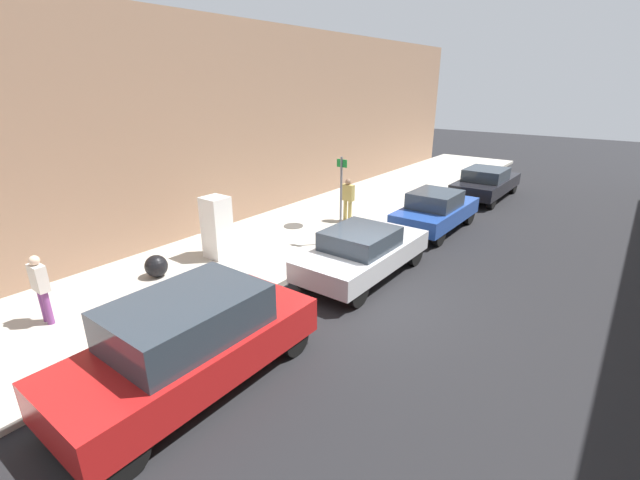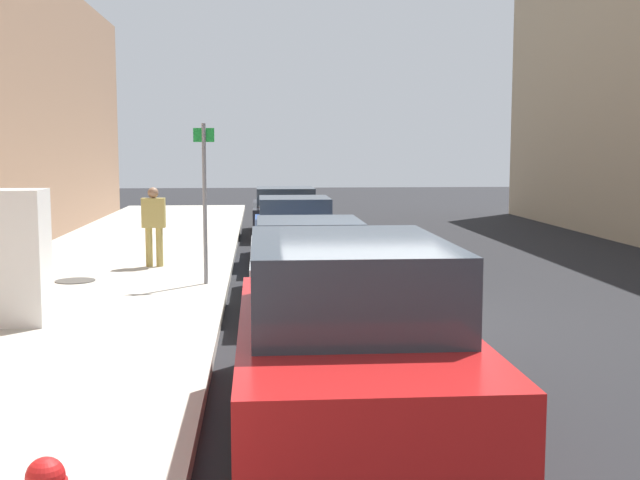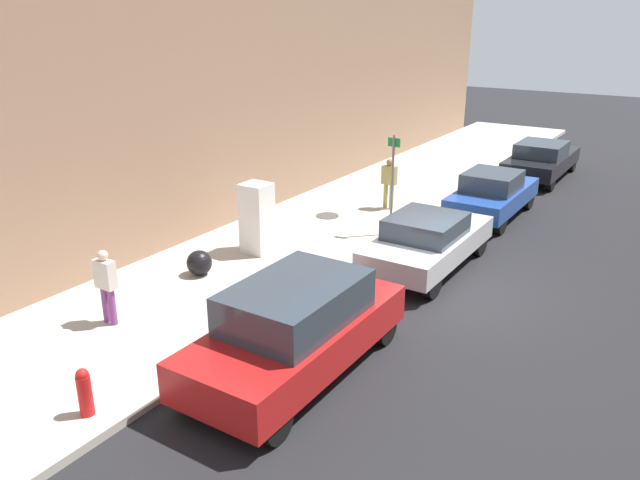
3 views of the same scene
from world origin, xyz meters
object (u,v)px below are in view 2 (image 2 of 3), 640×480
at_px(discarded_refrigerator, 20,257).
at_px(parked_hatchback_blue, 294,229).
at_px(pedestrian_walking_far, 154,221).
at_px(parked_suv_red, 348,333).
at_px(parked_sedan_silver, 308,261).
at_px(parked_sedan_dark, 285,210).
at_px(street_sign_post, 205,195).

xyz_separation_m(discarded_refrigerator, parked_hatchback_blue, (3.99, 6.58, -0.31)).
bearing_deg(discarded_refrigerator, pedestrian_walking_far, 77.91).
distance_m(parked_suv_red, parked_sedan_silver, 5.64).
bearing_deg(parked_sedan_silver, parked_hatchback_blue, 90.00).
bearing_deg(parked_sedan_silver, discarded_refrigerator, -157.25).
height_order(discarded_refrigerator, parked_sedan_dark, discarded_refrigerator).
height_order(parked_sedan_silver, parked_sedan_dark, parked_sedan_silver).
bearing_deg(parked_suv_red, parked_hatchback_blue, 90.00).
distance_m(discarded_refrigerator, pedestrian_walking_far, 5.34).
bearing_deg(parked_hatchback_blue, parked_sedan_silver, -90.00).
distance_m(pedestrian_walking_far, parked_sedan_dark, 7.69).
distance_m(pedestrian_walking_far, parked_hatchback_blue, 3.19).
bearing_deg(parked_sedan_dark, discarded_refrigerator, -107.90).
xyz_separation_m(pedestrian_walking_far, parked_suv_red, (2.87, -9.18, -0.19)).
relative_size(discarded_refrigerator, parked_sedan_silver, 0.42).
bearing_deg(discarded_refrigerator, parked_hatchback_blue, 58.79).
bearing_deg(parked_suv_red, discarded_refrigerator, 135.17).
distance_m(parked_sedan_silver, parked_sedan_dark, 10.67).
bearing_deg(parked_suv_red, pedestrian_walking_far, 107.35).
bearing_deg(parked_sedan_dark, parked_suv_red, -90.00).
bearing_deg(discarded_refrigerator, parked_suv_red, -44.83).
height_order(pedestrian_walking_far, parked_sedan_dark, pedestrian_walking_far).
relative_size(pedestrian_walking_far, parked_sedan_dark, 0.34).
distance_m(street_sign_post, parked_suv_red, 7.29).
bearing_deg(parked_hatchback_blue, pedestrian_walking_far, -154.60).
relative_size(discarded_refrigerator, parked_hatchback_blue, 0.44).
xyz_separation_m(street_sign_post, parked_hatchback_blue, (1.71, 3.51, -0.96)).
xyz_separation_m(pedestrian_walking_far, parked_sedan_silver, (2.87, -3.55, -0.33)).
xyz_separation_m(discarded_refrigerator, street_sign_post, (2.28, 3.07, 0.64)).
xyz_separation_m(pedestrian_walking_far, parked_hatchback_blue, (2.87, 1.36, -0.31)).
xyz_separation_m(parked_suv_red, parked_hatchback_blue, (0.00, 10.55, -0.12)).
bearing_deg(parked_sedan_dark, parked_hatchback_blue, -90.00).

